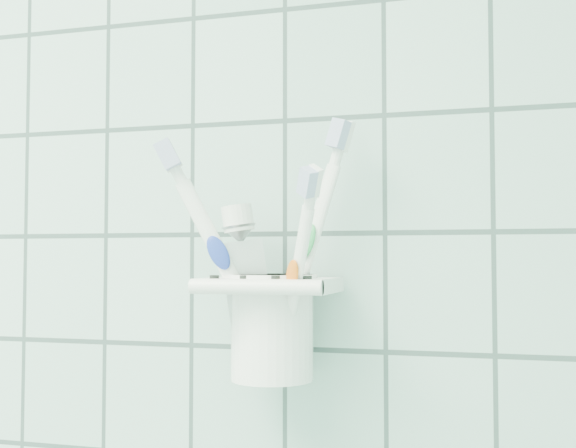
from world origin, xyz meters
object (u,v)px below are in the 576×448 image
(toothbrush_pink, at_px, (279,240))
(cup, at_px, (272,322))
(toothpaste_tube, at_px, (259,274))
(holder_bracket, at_px, (271,287))
(toothbrush_blue, at_px, (275,239))
(toothbrush_orange, at_px, (281,258))

(toothbrush_pink, bearing_deg, cup, 129.76)
(toothbrush_pink, bearing_deg, toothpaste_tube, 153.19)
(toothbrush_pink, bearing_deg, holder_bracket, 150.83)
(toothpaste_tube, bearing_deg, cup, -10.37)
(toothbrush_blue, distance_m, toothpaste_tube, 0.03)
(holder_bracket, relative_size, toothbrush_orange, 0.60)
(toothbrush_pink, relative_size, toothbrush_orange, 1.16)
(toothpaste_tube, bearing_deg, holder_bracket, -26.93)
(holder_bracket, bearing_deg, toothpaste_tube, 172.58)
(toothbrush_pink, height_order, toothbrush_orange, toothbrush_pink)
(cup, bearing_deg, toothpaste_tube, -170.86)
(cup, relative_size, toothbrush_orange, 0.49)
(cup, xyz_separation_m, toothbrush_orange, (0.01, 0.01, 0.06))
(toothbrush_pink, distance_m, toothbrush_orange, 0.02)
(cup, height_order, toothbrush_orange, toothbrush_orange)
(holder_bracket, bearing_deg, cup, 92.18)
(toothpaste_tube, bearing_deg, toothbrush_pink, -28.48)
(cup, bearing_deg, toothbrush_blue, 94.47)
(toothbrush_blue, xyz_separation_m, toothpaste_tube, (-0.01, -0.01, -0.03))
(cup, height_order, toothbrush_pink, toothbrush_pink)
(toothbrush_pink, bearing_deg, toothbrush_blue, 102.67)
(toothbrush_orange, bearing_deg, cup, -107.57)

